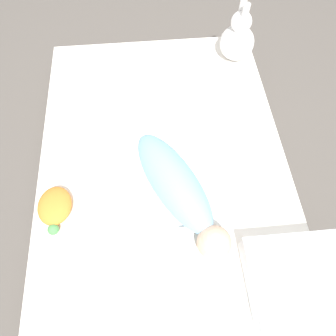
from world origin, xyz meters
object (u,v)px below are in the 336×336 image
at_px(pillow, 299,279).
at_px(bunny_plush, 238,39).
at_px(turtle_plush, 55,207).
at_px(swaddled_baby, 178,189).

distance_m(pillow, bunny_plush, 1.15).
bearing_deg(turtle_plush, pillow, 67.77).
bearing_deg(pillow, turtle_plush, -112.23).
bearing_deg(bunny_plush, swaddled_baby, -25.92).
relative_size(bunny_plush, turtle_plush, 1.60).
xyz_separation_m(pillow, bunny_plush, (-1.15, 0.01, 0.07)).
xyz_separation_m(swaddled_baby, pillow, (0.36, 0.38, -0.03)).
distance_m(bunny_plush, turtle_plush, 1.18).
relative_size(swaddled_baby, bunny_plush, 1.83).
relative_size(swaddled_baby, pillow, 1.64).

